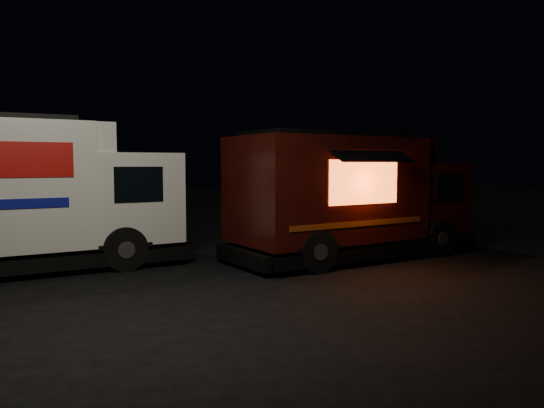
{
  "coord_description": "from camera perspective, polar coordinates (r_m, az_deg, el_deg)",
  "views": [
    {
      "loc": [
        -3.23,
        -11.19,
        2.45
      ],
      "look_at": [
        1.5,
        2.0,
        1.36
      ],
      "focal_mm": 35.0,
      "sensor_mm": 36.0,
      "label": 1
    }
  ],
  "objects": [
    {
      "name": "white_truck",
      "position": [
        13.2,
        -26.19,
        0.9
      ],
      "size": [
        8.03,
        3.97,
        3.48
      ],
      "primitive_type": null,
      "rotation": [
        0.0,
        0.0,
        0.18
      ],
      "color": "silver",
      "rests_on": "ground"
    },
    {
      "name": "ground",
      "position": [
        11.9,
        -3.58,
        -7.46
      ],
      "size": [
        80.0,
        80.0,
        0.0
      ],
      "primitive_type": "plane",
      "color": "black",
      "rests_on": "ground"
    },
    {
      "name": "red_truck",
      "position": [
        13.94,
        8.85,
        0.88
      ],
      "size": [
        7.26,
        3.96,
        3.2
      ],
      "primitive_type": null,
      "rotation": [
        0.0,
        0.0,
        0.22
      ],
      "color": "#330B09",
      "rests_on": "ground"
    }
  ]
}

